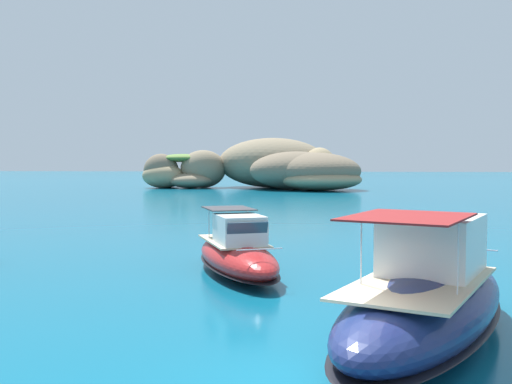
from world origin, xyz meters
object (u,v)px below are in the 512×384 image
(motorboat_navy, at_px, (428,299))
(islet_small, at_px, (182,172))
(islet_large, at_px, (293,168))
(motorboat_red, at_px, (237,254))

(motorboat_navy, bearing_deg, islet_small, 106.63)
(islet_small, bearing_deg, motorboat_navy, -73.37)
(islet_large, xyz_separation_m, motorboat_red, (0.05, -64.44, -2.21))
(islet_large, xyz_separation_m, motorboat_navy, (5.37, -71.86, -1.99))
(islet_small, relative_size, motorboat_navy, 1.46)
(motorboat_red, height_order, motorboat_navy, motorboat_navy)
(motorboat_red, distance_m, motorboat_navy, 9.13)
(islet_small, bearing_deg, motorboat_red, -75.89)
(motorboat_red, bearing_deg, islet_small, 104.11)
(motorboat_navy, bearing_deg, motorboat_red, 125.65)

